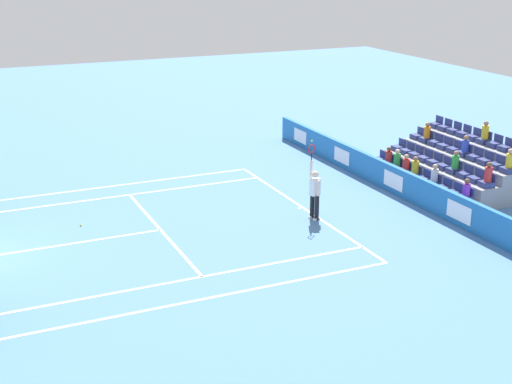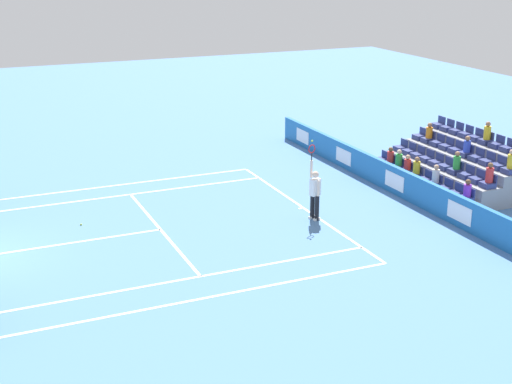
% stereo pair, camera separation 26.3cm
% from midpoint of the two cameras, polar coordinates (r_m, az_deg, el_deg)
% --- Properties ---
extents(line_baseline, '(10.97, 0.10, 0.01)m').
position_cam_midpoint_polar(line_baseline, '(26.97, 4.02, -1.25)').
color(line_baseline, white).
rests_on(line_baseline, ground).
extents(line_service, '(8.23, 0.10, 0.01)m').
position_cam_midpoint_polar(line_service, '(25.05, -7.21, -2.94)').
color(line_service, white).
rests_on(line_service, ground).
extents(line_centre_service, '(0.10, 6.40, 0.01)m').
position_cam_midpoint_polar(line_centre_service, '(24.43, -14.43, -3.96)').
color(line_centre_service, white).
rests_on(line_centre_service, ground).
extents(line_singles_sideline_left, '(0.10, 11.89, 0.01)m').
position_cam_midpoint_polar(line_singles_sideline_left, '(28.70, -10.44, -0.30)').
color(line_singles_sideline_left, white).
rests_on(line_singles_sideline_left, ground).
extents(line_singles_sideline_right, '(0.10, 11.89, 0.01)m').
position_cam_midpoint_polar(line_singles_sideline_right, '(21.30, -5.19, -6.82)').
color(line_singles_sideline_right, white).
rests_on(line_singles_sideline_right, ground).
extents(line_doubles_sideline_left, '(0.10, 11.89, 0.01)m').
position_cam_midpoint_polar(line_doubles_sideline_left, '(29.97, -11.06, 0.47)').
color(line_doubles_sideline_left, white).
rests_on(line_doubles_sideline_left, ground).
extents(line_doubles_sideline_right, '(0.10, 11.89, 0.01)m').
position_cam_midpoint_polar(line_doubles_sideline_right, '(20.14, -3.93, -8.36)').
color(line_doubles_sideline_right, white).
rests_on(line_doubles_sideline_right, ground).
extents(line_centre_mark, '(0.10, 0.20, 0.01)m').
position_cam_midpoint_polar(line_centre_mark, '(26.93, 3.83, -1.28)').
color(line_centre_mark, white).
rests_on(line_centre_mark, ground).
extents(sponsor_barrier, '(19.65, 0.22, 1.09)m').
position_cam_midpoint_polar(sponsor_barrier, '(28.83, 11.25, 0.87)').
color(sponsor_barrier, '#1E66AD').
rests_on(sponsor_barrier, ground).
extents(tennis_player, '(0.54, 0.41, 2.85)m').
position_cam_midpoint_polar(tennis_player, '(25.57, 4.94, -0.05)').
color(tennis_player, black).
rests_on(tennis_player, ground).
extents(stadium_stand, '(6.20, 3.80, 2.61)m').
position_cam_midpoint_polar(stadium_stand, '(30.50, 15.82, 1.76)').
color(stadium_stand, gray).
rests_on(stadium_stand, ground).
extents(loose_tennis_ball, '(0.07, 0.07, 0.07)m').
position_cam_midpoint_polar(loose_tennis_ball, '(25.91, -13.29, -2.49)').
color(loose_tennis_ball, '#D1E533').
rests_on(loose_tennis_ball, ground).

